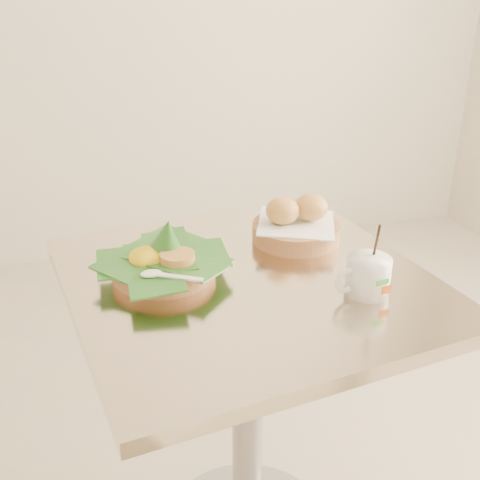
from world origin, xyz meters
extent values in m
cylinder|color=gray|center=(0.10, 0.05, 0.37)|extent=(0.07, 0.07, 0.69)
cube|color=beige|center=(0.10, 0.05, 0.73)|extent=(0.80, 0.80, 0.03)
cylinder|color=#A37145|center=(-0.06, 0.11, 0.77)|extent=(0.21, 0.21, 0.03)
cone|color=#205B1A|center=(-0.05, 0.12, 0.83)|extent=(0.11, 0.12, 0.11)
ellipsoid|color=yellow|center=(-0.09, 0.12, 0.79)|extent=(0.08, 0.08, 0.04)
cylinder|color=#CC9347|center=(-0.03, 0.08, 0.80)|extent=(0.07, 0.07, 0.02)
cylinder|color=#A37145|center=(0.26, 0.20, 0.77)|extent=(0.20, 0.20, 0.04)
cube|color=white|center=(0.26, 0.20, 0.79)|extent=(0.22, 0.22, 0.01)
ellipsoid|color=#AF7028|center=(0.23, 0.20, 0.82)|extent=(0.08, 0.08, 0.06)
ellipsoid|color=#AF7028|center=(0.30, 0.20, 0.82)|extent=(0.08, 0.08, 0.06)
cylinder|color=white|center=(0.31, -0.07, 0.79)|extent=(0.09, 0.09, 0.07)
torus|color=white|center=(0.26, -0.08, 0.79)|extent=(0.05, 0.02, 0.05)
cylinder|color=#462114|center=(0.31, -0.07, 0.82)|extent=(0.08, 0.08, 0.01)
cylinder|color=black|center=(0.32, -0.06, 0.84)|extent=(0.02, 0.04, 0.11)
cube|color=green|center=(0.31, -0.11, 0.79)|extent=(0.03, 0.01, 0.01)
cube|color=orange|center=(0.33, -0.11, 0.78)|extent=(0.02, 0.00, 0.02)
camera|label=1|loc=(-0.19, -0.98, 1.33)|focal=45.00mm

